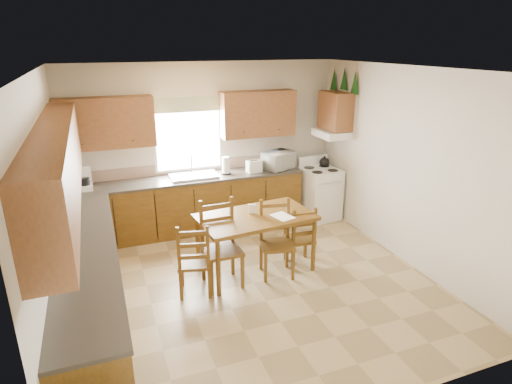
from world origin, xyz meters
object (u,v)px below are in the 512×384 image
object	(u,v)px
microwave	(279,160)
chair_far_left	(277,240)
dining_table	(256,243)
stove	(320,194)
chair_near_left	(194,258)
chair_near_right	(300,235)
chair_far_right	(222,246)

from	to	relation	value
microwave	chair_far_left	size ratio (longest dim) A/B	0.49
dining_table	chair_far_left	bearing A→B (deg)	-51.29
stove	microwave	distance (m)	0.97
stove	chair_near_left	size ratio (longest dim) A/B	0.91
microwave	chair_near_right	size ratio (longest dim) A/B	0.57
chair_near_left	chair_near_right	size ratio (longest dim) A/B	1.11
dining_table	chair_near_right	distance (m)	0.65
chair_near_right	chair_far_right	xyz separation A→B (m)	(-1.18, -0.16, 0.12)
stove	chair_far_right	world-z (taller)	chair_far_right
stove	microwave	bearing A→B (deg)	156.93
stove	chair_far_right	distance (m)	2.74
stove	dining_table	xyz separation A→B (m)	(-1.72, -1.35, -0.04)
microwave	chair_near_left	world-z (taller)	microwave
stove	chair_near_right	size ratio (longest dim) A/B	1.01
chair_near_left	chair_far_right	size ratio (longest dim) A/B	0.87
dining_table	chair_near_right	xyz separation A→B (m)	(0.65, -0.04, 0.03)
microwave	dining_table	distance (m)	1.99
stove	dining_table	world-z (taller)	stove
microwave	dining_table	world-z (taller)	microwave
microwave	chair_near_right	xyz separation A→B (m)	(-0.38, -1.62, -0.63)
chair_near_right	chair_far_left	xyz separation A→B (m)	(-0.43, -0.18, 0.07)
microwave	chair_far_left	world-z (taller)	microwave
dining_table	chair_far_right	distance (m)	0.59
microwave	stove	bearing A→B (deg)	-42.35
microwave	chair_near_left	distance (m)	2.72
chair_near_right	chair_far_left	distance (m)	0.47
microwave	chair_far_left	xyz separation A→B (m)	(-0.80, -1.80, -0.56)
stove	microwave	xyz separation A→B (m)	(-0.70, 0.23, 0.63)
chair_near_right	chair_near_left	bearing A→B (deg)	12.19
dining_table	chair_near_right	world-z (taller)	chair_near_right
chair_far_right	microwave	bearing A→B (deg)	47.77
dining_table	chair_near_left	distance (m)	0.94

